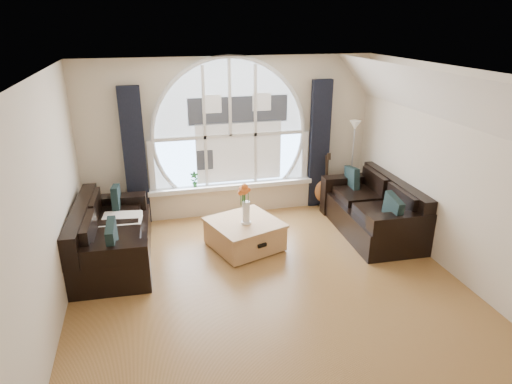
% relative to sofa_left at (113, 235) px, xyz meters
% --- Properties ---
extents(ground, '(5.00, 5.50, 0.01)m').
position_rel_sofa_left_xyz_m(ground, '(1.97, -1.38, -0.40)').
color(ground, brown).
rests_on(ground, ground).
extents(ceiling, '(5.00, 5.50, 0.01)m').
position_rel_sofa_left_xyz_m(ceiling, '(1.97, -1.38, 2.30)').
color(ceiling, silver).
rests_on(ceiling, ground).
extents(wall_back, '(5.00, 0.01, 2.70)m').
position_rel_sofa_left_xyz_m(wall_back, '(1.97, 1.37, 0.95)').
color(wall_back, beige).
rests_on(wall_back, ground).
extents(wall_front, '(5.00, 0.01, 2.70)m').
position_rel_sofa_left_xyz_m(wall_front, '(1.97, -4.13, 0.95)').
color(wall_front, beige).
rests_on(wall_front, ground).
extents(wall_left, '(0.01, 5.50, 2.70)m').
position_rel_sofa_left_xyz_m(wall_left, '(-0.53, -1.38, 0.95)').
color(wall_left, beige).
rests_on(wall_left, ground).
extents(wall_right, '(0.01, 5.50, 2.70)m').
position_rel_sofa_left_xyz_m(wall_right, '(4.47, -1.38, 0.95)').
color(wall_right, beige).
rests_on(wall_right, ground).
extents(attic_slope, '(0.92, 5.50, 0.72)m').
position_rel_sofa_left_xyz_m(attic_slope, '(4.17, -1.38, 1.95)').
color(attic_slope, silver).
rests_on(attic_slope, ground).
extents(arched_window, '(2.60, 0.06, 2.15)m').
position_rel_sofa_left_xyz_m(arched_window, '(1.97, 1.34, 1.23)').
color(arched_window, silver).
rests_on(arched_window, wall_back).
extents(window_sill, '(2.90, 0.22, 0.08)m').
position_rel_sofa_left_xyz_m(window_sill, '(1.97, 1.27, 0.11)').
color(window_sill, white).
rests_on(window_sill, wall_back).
extents(window_frame, '(2.76, 0.08, 2.15)m').
position_rel_sofa_left_xyz_m(window_frame, '(1.97, 1.31, 1.23)').
color(window_frame, white).
rests_on(window_frame, wall_back).
extents(neighbor_house, '(1.70, 0.02, 1.50)m').
position_rel_sofa_left_xyz_m(neighbor_house, '(2.12, 1.32, 1.10)').
color(neighbor_house, silver).
rests_on(neighbor_house, wall_back).
extents(curtain_left, '(0.35, 0.12, 2.30)m').
position_rel_sofa_left_xyz_m(curtain_left, '(0.37, 1.25, 0.75)').
color(curtain_left, black).
rests_on(curtain_left, ground).
extents(curtain_right, '(0.35, 0.12, 2.30)m').
position_rel_sofa_left_xyz_m(curtain_right, '(3.57, 1.25, 0.75)').
color(curtain_right, black).
rests_on(curtain_right, ground).
extents(sofa_left, '(1.06, 1.98, 0.86)m').
position_rel_sofa_left_xyz_m(sofa_left, '(0.00, 0.00, 0.00)').
color(sofa_left, black).
rests_on(sofa_left, ground).
extents(sofa_right, '(1.05, 1.99, 0.87)m').
position_rel_sofa_left_xyz_m(sofa_right, '(4.00, -0.04, 0.00)').
color(sofa_right, black).
rests_on(sofa_right, ground).
extents(coffee_chest, '(1.22, 1.22, 0.47)m').
position_rel_sofa_left_xyz_m(coffee_chest, '(1.89, -0.07, -0.17)').
color(coffee_chest, tan).
rests_on(coffee_chest, ground).
extents(throw_blanket, '(0.62, 0.62, 0.10)m').
position_rel_sofa_left_xyz_m(throw_blanket, '(0.11, 0.17, 0.10)').
color(throw_blanket, silver).
rests_on(throw_blanket, sofa_left).
extents(vase_flowers, '(0.24, 0.24, 0.70)m').
position_rel_sofa_left_xyz_m(vase_flowers, '(1.90, -0.14, 0.42)').
color(vase_flowers, white).
rests_on(vase_flowers, coffee_chest).
extents(floor_lamp, '(0.24, 0.24, 1.60)m').
position_rel_sofa_left_xyz_m(floor_lamp, '(4.14, 1.05, 0.40)').
color(floor_lamp, '#B2B2B2').
rests_on(floor_lamp, ground).
extents(guitar, '(0.39, 0.28, 1.06)m').
position_rel_sofa_left_xyz_m(guitar, '(3.66, 1.11, 0.13)').
color(guitar, '#945324').
rests_on(guitar, ground).
extents(potted_plant, '(0.15, 0.10, 0.27)m').
position_rel_sofa_left_xyz_m(potted_plant, '(1.32, 1.27, 0.29)').
color(potted_plant, '#1E6023').
rests_on(potted_plant, window_sill).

